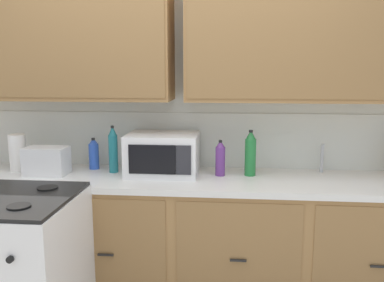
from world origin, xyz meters
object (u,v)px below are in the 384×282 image
at_px(bottle_violet, 220,158).
at_px(microwave, 163,154).
at_px(bottle_teal, 113,150).
at_px(toaster, 47,161).
at_px(paper_towel_roll, 18,153).
at_px(bottle_green, 250,153).
at_px(bottle_blue, 94,154).
at_px(stove_range, 9,277).

bearing_deg(bottle_violet, microwave, 178.88).
relative_size(microwave, bottle_teal, 1.46).
distance_m(toaster, paper_towel_roll, 0.27).
bearing_deg(bottle_violet, bottle_green, 5.88).
bearing_deg(bottle_green, bottle_blue, 175.67).
relative_size(stove_range, bottle_green, 3.05).
distance_m(toaster, bottle_green, 1.39).
distance_m(bottle_violet, bottle_teal, 0.74).
bearing_deg(paper_towel_roll, bottle_green, 0.63).
distance_m(microwave, toaster, 0.79).
bearing_deg(bottle_violet, toaster, -176.01).
distance_m(stove_range, bottle_blue, 0.99).
relative_size(bottle_teal, bottle_green, 1.06).
bearing_deg(bottle_green, bottle_violet, -174.12).
height_order(stove_range, paper_towel_roll, paper_towel_roll).
relative_size(toaster, bottle_violet, 1.15).
height_order(stove_range, bottle_green, bottle_green).
xyz_separation_m(toaster, bottle_teal, (0.44, 0.10, 0.06)).
xyz_separation_m(microwave, toaster, (-0.79, -0.09, -0.04)).
height_order(microwave, bottle_teal, bottle_teal).
xyz_separation_m(stove_range, bottle_blue, (0.24, 0.79, 0.54)).
xyz_separation_m(microwave, bottle_green, (0.59, 0.01, 0.01)).
xyz_separation_m(toaster, bottle_green, (1.38, 0.10, 0.06)).
distance_m(microwave, bottle_blue, 0.53).
height_order(microwave, paper_towel_roll, microwave).
height_order(toaster, bottle_teal, bottle_teal).
bearing_deg(bottle_blue, paper_towel_roll, -168.81).
bearing_deg(bottle_teal, microwave, -1.73).
xyz_separation_m(toaster, paper_towel_roll, (-0.25, 0.09, 0.03)).
height_order(toaster, bottle_violet, bottle_violet).
height_order(paper_towel_roll, bottle_violet, paper_towel_roll).
height_order(stove_range, bottle_teal, bottle_teal).
height_order(toaster, paper_towel_roll, paper_towel_roll).
height_order(microwave, bottle_blue, microwave).
height_order(stove_range, bottle_blue, bottle_blue).
distance_m(stove_range, microwave, 1.18).
distance_m(paper_towel_roll, bottle_violet, 1.43).
relative_size(bottle_teal, bottle_blue, 1.45).
bearing_deg(toaster, microwave, 6.51).
relative_size(microwave, bottle_violet, 1.98).
bearing_deg(toaster, paper_towel_roll, 161.20).
height_order(toaster, bottle_blue, bottle_blue).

